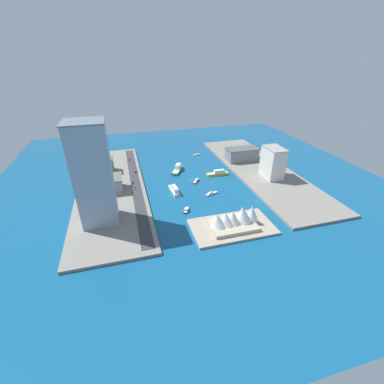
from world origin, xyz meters
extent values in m
plane|color=#145684|center=(0.00, 0.00, 0.00)|extent=(440.00, 440.00, 0.00)
cube|color=gray|center=(-89.97, 0.00, 1.21)|extent=(70.00, 240.00, 2.42)
cube|color=gray|center=(89.97, 0.00, 1.21)|extent=(70.00, 240.00, 2.42)
cube|color=#A89E89|center=(-8.13, 102.14, 1.00)|extent=(69.33, 39.31, 2.00)
cube|color=#38383D|center=(63.79, 0.00, 2.50)|extent=(10.34, 228.00, 0.15)
cube|color=#999EA3|center=(-11.29, 41.94, 0.64)|extent=(14.61, 7.53, 1.27)
cone|color=#999EA3|center=(-18.42, 39.63, 0.64)|extent=(1.44, 1.44, 1.15)
cube|color=white|center=(-9.55, 42.50, 2.12)|extent=(5.46, 3.56, 1.70)
cube|color=beige|center=(-11.29, 41.94, 1.32)|extent=(14.03, 7.23, 0.10)
cube|color=#1E284C|center=(22.45, 66.15, 0.66)|extent=(7.79, 11.17, 1.31)
cone|color=#1E284C|center=(20.00, 61.01, 0.66)|extent=(1.57, 1.57, 1.18)
cube|color=white|center=(22.88, 67.05, 2.40)|extent=(4.36, 4.77, 2.18)
cube|color=beige|center=(22.45, 66.15, 1.36)|extent=(7.48, 10.72, 0.10)
cube|color=silver|center=(25.47, 25.67, 1.30)|extent=(8.26, 24.67, 2.61)
cone|color=silver|center=(26.61, 12.91, 1.30)|extent=(2.55, 2.55, 2.35)
cube|color=white|center=(25.16, 29.16, 5.04)|extent=(5.25, 13.49, 4.87)
cube|color=beige|center=(25.47, 25.67, 2.66)|extent=(7.93, 23.68, 0.10)
cube|color=yellow|center=(-34.05, -1.46, 1.48)|extent=(25.90, 7.05, 2.96)
cone|color=yellow|center=(-20.42, -1.98, 1.48)|extent=(2.77, 2.77, 2.66)
cube|color=white|center=(-35.86, -1.39, 4.84)|extent=(12.50, 4.91, 3.76)
cube|color=beige|center=(-34.05, -1.46, 3.01)|extent=(24.86, 6.77, 0.10)
cube|color=#2D8C4C|center=(10.28, -25.45, 1.48)|extent=(19.03, 26.99, 2.95)
cone|color=#2D8C4C|center=(16.75, -13.02, 1.48)|extent=(3.59, 3.59, 2.66)
cube|color=white|center=(8.35, -29.16, 5.37)|extent=(10.01, 12.36, 4.84)
cube|color=beige|center=(10.28, -25.45, 3.00)|extent=(18.27, 25.91, 0.10)
cube|color=white|center=(-29.85, -74.79, 0.63)|extent=(10.11, 3.65, 1.25)
cone|color=white|center=(-24.61, -75.40, 0.63)|extent=(1.25, 1.25, 1.13)
cube|color=white|center=(-30.80, -74.68, 1.66)|extent=(3.95, 2.38, 0.81)
cube|color=beige|center=(-29.85, -74.79, 1.30)|extent=(9.70, 3.51, 0.10)
cylinder|color=silver|center=(-29.36, -74.85, 6.48)|extent=(0.24, 0.24, 10.47)
cube|color=red|center=(-4.07, 8.90, 0.70)|extent=(10.64, 12.36, 1.41)
cone|color=red|center=(0.12, 14.33, 0.70)|extent=(1.78, 1.78, 1.27)
cube|color=white|center=(-4.53, 8.31, 2.26)|extent=(4.82, 5.31, 1.70)
cube|color=beige|center=(-4.07, 8.90, 1.46)|extent=(10.21, 11.86, 0.10)
cube|color=slate|center=(98.38, -43.41, 10.19)|extent=(25.07, 16.81, 15.54)
cube|color=#47624A|center=(98.38, -43.41, 18.36)|extent=(26.07, 17.48, 0.80)
cube|color=gray|center=(-80.53, -34.54, 10.33)|extent=(40.23, 20.92, 15.82)
cube|color=#59595C|center=(-80.53, -34.54, 18.64)|extent=(41.84, 21.75, 0.80)
cube|color=#8C9EB2|center=(97.68, 64.52, 44.86)|extent=(28.71, 25.46, 84.88)
cube|color=slate|center=(97.68, 64.52, 87.71)|extent=(29.86, 26.48, 0.80)
cube|color=gray|center=(96.65, 8.70, 9.49)|extent=(37.63, 23.64, 14.13)
cube|color=slate|center=(96.65, 8.70, 16.95)|extent=(39.13, 24.58, 0.80)
cube|color=silver|center=(-90.88, 24.11, 19.66)|extent=(18.00, 26.81, 34.47)
cube|color=#9D9992|center=(-90.88, 24.11, 37.29)|extent=(18.72, 27.88, 0.80)
cylinder|color=black|center=(62.11, -32.49, 2.89)|extent=(0.27, 0.65, 0.64)
cylinder|color=black|center=(60.45, -32.44, 2.89)|extent=(0.27, 0.65, 0.64)
cylinder|color=black|center=(62.23, -29.07, 2.89)|extent=(0.27, 0.65, 0.64)
cylinder|color=black|center=(60.57, -29.01, 2.89)|extent=(0.27, 0.65, 0.64)
cube|color=black|center=(61.34, -30.75, 3.18)|extent=(2.03, 4.96, 0.78)
cube|color=#262D38|center=(61.35, -30.51, 3.83)|extent=(1.73, 2.80, 0.52)
cylinder|color=black|center=(65.80, 12.92, 2.89)|extent=(0.25, 0.64, 0.64)
cylinder|color=black|center=(67.53, 12.91, 2.89)|extent=(0.25, 0.64, 0.64)
cylinder|color=black|center=(65.79, 9.92, 2.89)|extent=(0.25, 0.64, 0.64)
cylinder|color=black|center=(67.52, 9.92, 2.89)|extent=(0.25, 0.64, 0.64)
cube|color=#B7B7BC|center=(66.66, 11.42, 3.21)|extent=(1.94, 4.28, 0.84)
cube|color=#262D38|center=(66.66, 11.20, 3.90)|extent=(1.71, 2.40, 0.54)
cylinder|color=black|center=(65.08, -73.67, 2.89)|extent=(0.26, 0.64, 0.64)
cylinder|color=black|center=(66.67, -73.70, 2.89)|extent=(0.26, 0.64, 0.64)
cylinder|color=black|center=(65.01, -76.88, 2.89)|extent=(0.26, 0.64, 0.64)
cylinder|color=black|center=(66.61, -76.91, 2.89)|extent=(0.26, 0.64, 0.64)
cube|color=red|center=(65.84, -75.29, 3.22)|extent=(1.89, 4.63, 0.86)
cube|color=#262D38|center=(65.84, -75.52, 3.90)|extent=(1.63, 2.60, 0.50)
cylinder|color=black|center=(66.25, 0.64, 2.89)|extent=(0.27, 0.65, 0.64)
cylinder|color=black|center=(67.97, 0.59, 2.89)|extent=(0.27, 0.65, 0.64)
cylinder|color=black|center=(66.15, -2.93, 2.89)|extent=(0.27, 0.65, 0.64)
cylinder|color=black|center=(67.86, -2.98, 2.89)|extent=(0.27, 0.65, 0.64)
cube|color=blue|center=(67.06, -1.17, 3.22)|extent=(2.06, 5.16, 0.86)
cube|color=#262D38|center=(67.05, -1.42, 3.96)|extent=(1.77, 2.91, 0.62)
cylinder|color=black|center=(57.41, -31.49, 5.17)|extent=(0.18, 0.18, 5.50)
cube|color=black|center=(57.41, -31.49, 8.42)|extent=(0.36, 0.36, 1.00)
sphere|color=red|center=(57.41, -31.49, 8.77)|extent=(0.24, 0.24, 0.24)
sphere|color=yellow|center=(57.41, -31.49, 8.42)|extent=(0.24, 0.24, 0.24)
sphere|color=green|center=(57.41, -31.49, 8.07)|extent=(0.24, 0.24, 0.24)
cube|color=#BCAD93|center=(-8.13, 102.14, 3.50)|extent=(38.63, 27.84, 3.00)
cone|color=white|center=(-25.62, 102.14, 12.13)|extent=(11.24, 10.00, 15.10)
cone|color=white|center=(-17.06, 102.14, 12.29)|extent=(15.94, 13.71, 16.65)
cone|color=white|center=(-8.13, 102.14, 10.78)|extent=(13.34, 12.08, 12.89)
cone|color=white|center=(-1.97, 102.14, 10.37)|extent=(14.29, 12.79, 12.58)
cone|color=white|center=(5.49, 102.14, 10.46)|extent=(15.06, 13.57, 12.84)
cylinder|color=brown|center=(-100.80, -45.12, 4.18)|extent=(0.50, 0.50, 3.52)
sphere|color=#2D7233|center=(-100.80, -45.12, 8.29)|extent=(5.88, 5.88, 5.88)
cylinder|color=brown|center=(-97.49, -37.87, 3.76)|extent=(0.50, 0.50, 2.67)
sphere|color=#2D7233|center=(-97.49, -37.87, 7.85)|extent=(6.89, 6.89, 6.89)
camera|label=1|loc=(72.56, 264.50, 130.80)|focal=24.16mm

